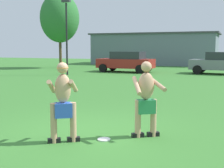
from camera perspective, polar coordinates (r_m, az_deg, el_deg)
ground_plane at (r=6.96m, az=-4.54°, el=-9.06°), size 80.00×80.00×0.00m
player_with_cap at (r=6.19m, az=-9.09°, el=-2.79°), size 0.67×0.78×1.62m
player_in_green at (r=6.51m, az=6.35°, el=-2.56°), size 0.79×0.75×1.61m
frisbee at (r=6.44m, az=-1.51°, el=-10.25°), size 0.27×0.27×0.03m
car_red_near_post at (r=23.81m, az=2.65°, el=4.22°), size 4.39×2.22×1.58m
car_gray_mid_lot at (r=23.22m, az=19.79°, el=3.76°), size 4.41×2.26×1.58m
lamp_post at (r=21.46m, az=-8.45°, el=10.22°), size 0.60×0.24×5.14m
outbuilding_behind_lot at (r=35.03m, az=8.05°, el=6.47°), size 13.74×6.31×3.44m
tree_right_field at (r=29.06m, az=-9.69°, el=12.01°), size 3.57×3.57×6.83m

